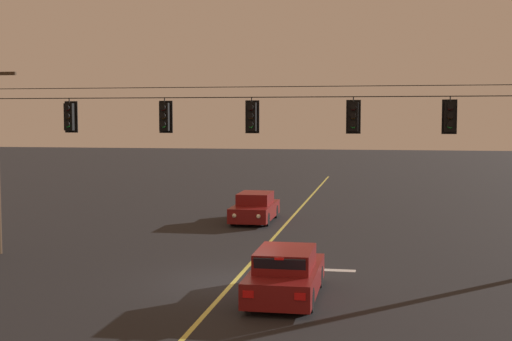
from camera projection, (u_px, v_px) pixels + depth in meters
ground_plane at (233, 283)px, 20.90m from camera, size 180.00×180.00×0.00m
lane_centre_stripe at (277, 234)px, 29.66m from camera, size 0.14×60.00×0.01m
stop_bar_paint at (304, 269)px, 22.85m from camera, size 3.40×0.36×0.01m
signal_span_assembly at (251, 156)px, 23.50m from camera, size 20.79×0.32×7.08m
traffic_light_leftmost at (69, 117)px, 24.54m from camera, size 0.48×0.41×1.22m
traffic_light_left_inner at (164, 117)px, 23.91m from camera, size 0.48×0.41×1.22m
traffic_light_centre at (251, 117)px, 23.37m from camera, size 0.48×0.41×1.22m
traffic_light_right_inner at (353, 117)px, 22.77m from camera, size 0.48×0.41×1.22m
traffic_light_rightmost at (450, 117)px, 22.22m from camera, size 0.48×0.41×1.22m
car_waiting_near_lane at (286, 275)px, 19.17m from camera, size 1.80×4.33×1.39m
car_oncoming_lead at (255, 208)px, 33.39m from camera, size 1.80×4.42×1.39m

